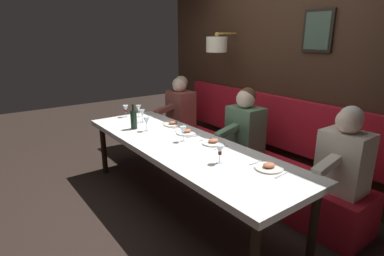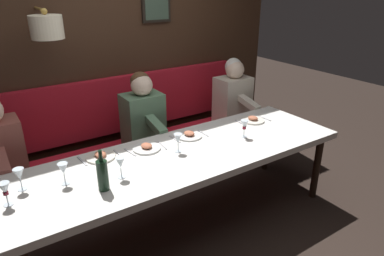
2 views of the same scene
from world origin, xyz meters
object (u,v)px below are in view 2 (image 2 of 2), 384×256
object	(u,v)px
wine_glass_1	(120,163)
wine_bottle	(103,175)
diner_nearest	(233,93)
dining_table	(185,159)
diner_near	(143,112)
wine_glass_2	(19,175)
wine_glass_4	(178,139)
wine_glass_3	(5,190)
wine_glass_5	(63,169)
wine_glass_0	(244,125)

from	to	relation	value
wine_glass_1	wine_bottle	distance (m)	0.18
diner_nearest	wine_glass_1	bearing A→B (deg)	117.42
dining_table	diner_near	xyz separation A→B (m)	(0.88, -0.05, 0.13)
wine_glass_2	wine_glass_4	size ratio (longest dim) A/B	1.00
wine_glass_1	wine_bottle	world-z (taller)	wine_bottle
dining_table	diner_near	bearing A→B (deg)	-3.13
diner_nearest	wine_bottle	xyz separation A→B (m)	(-1.05, 2.02, 0.04)
diner_nearest	wine_glass_2	distance (m)	2.60
diner_near	wine_glass_3	world-z (taller)	diner_near
wine_glass_5	wine_bottle	xyz separation A→B (m)	(-0.22, -0.20, -0.00)
wine_glass_2	wine_glass_1	bearing A→B (deg)	-109.53
wine_bottle	wine_glass_2	bearing A→B (deg)	56.85
diner_near	wine_glass_5	xyz separation A→B (m)	(-0.83, 1.02, 0.04)
wine_glass_0	wine_glass_4	distance (m)	0.67
diner_nearest	dining_table	bearing A→B (deg)	125.01
wine_glass_2	wine_bottle	xyz separation A→B (m)	(-0.31, -0.47, -0.00)
wine_glass_3	wine_glass_4	world-z (taller)	same
wine_glass_1	diner_near	bearing A→B (deg)	-33.92
diner_near	wine_glass_2	xyz separation A→B (m)	(-0.74, 1.28, 0.04)
dining_table	wine_glass_1	xyz separation A→B (m)	(-0.08, 0.60, 0.18)
dining_table	wine_glass_5	world-z (taller)	wine_glass_5
wine_glass_0	wine_glass_1	distance (m)	1.23
diner_nearest	wine_glass_5	world-z (taller)	diner_nearest
wine_glass_0	wine_glass_1	world-z (taller)	same
diner_nearest	wine_glass_5	xyz separation A→B (m)	(-0.83, 2.23, 0.04)
wine_glass_0	wine_glass_4	bearing A→B (deg)	83.46
wine_glass_2	wine_glass_5	world-z (taller)	same
wine_glass_0	wine_glass_2	distance (m)	1.87
wine_glass_3	diner_nearest	bearing A→B (deg)	-71.21
dining_table	wine_glass_4	world-z (taller)	wine_glass_4
diner_near	wine_glass_3	xyz separation A→B (m)	(-0.88, 1.39, 0.04)
diner_near	wine_glass_5	bearing A→B (deg)	129.17
diner_nearest	wine_glass_0	xyz separation A→B (m)	(-0.92, 0.63, 0.04)
wine_glass_4	wine_bottle	world-z (taller)	wine_bottle
wine_glass_2	wine_glass_4	bearing A→B (deg)	-94.78
dining_table	diner_nearest	size ratio (longest dim) A/B	3.66
dining_table	wine_glass_5	xyz separation A→B (m)	(0.05, 0.97, 0.18)
wine_glass_5	wine_bottle	size ratio (longest dim) A/B	0.55
wine_glass_1	wine_bottle	size ratio (longest dim) A/B	0.55
diner_nearest	wine_glass_4	xyz separation A→B (m)	(-0.84, 1.30, 0.04)
wine_glass_4	wine_glass_5	xyz separation A→B (m)	(0.01, 0.93, 0.00)
wine_glass_1	wine_glass_4	xyz separation A→B (m)	(0.13, -0.56, 0.00)
diner_nearest	wine_glass_3	distance (m)	2.75
dining_table	wine_glass_2	world-z (taller)	wine_glass_2
diner_near	wine_bottle	size ratio (longest dim) A/B	2.64
diner_nearest	wine_glass_2	size ratio (longest dim) A/B	4.82
wine_glass_3	wine_glass_5	size ratio (longest dim) A/B	1.00
diner_near	wine_glass_5	distance (m)	1.31
dining_table	wine_glass_1	distance (m)	0.63
wine_glass_0	wine_glass_3	distance (m)	1.97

